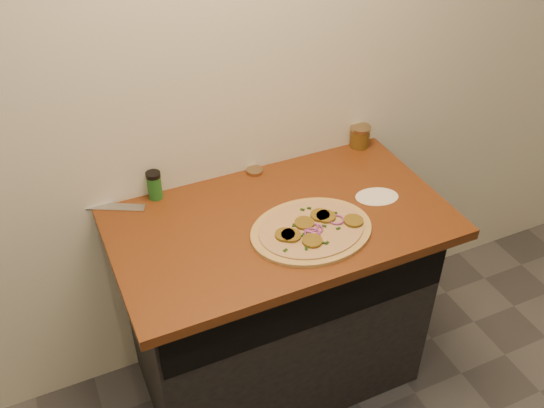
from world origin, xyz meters
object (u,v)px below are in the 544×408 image
spice_shaker (154,185)px  chefs_knife (94,206)px  salsa_jar (360,136)px  pizza (312,230)px

spice_shaker → chefs_knife: bearing=170.8°
chefs_knife → spice_shaker: 0.23m
chefs_knife → salsa_jar: (1.09, -0.04, 0.04)m
salsa_jar → spice_shaker: 0.87m
pizza → salsa_jar: salsa_jar is taller
pizza → salsa_jar: 0.61m
salsa_jar → spice_shaker: size_ratio=0.84×
pizza → spice_shaker: 0.60m
salsa_jar → chefs_knife: bearing=178.1°
chefs_knife → spice_shaker: size_ratio=2.69×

